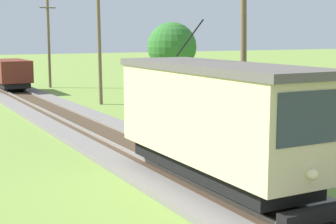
# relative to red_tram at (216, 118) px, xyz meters

# --- Properties ---
(red_tram) EXTENTS (2.60, 8.54, 4.79)m
(red_tram) POSITION_rel_red_tram_xyz_m (0.00, 0.00, 0.00)
(red_tram) COLOR beige
(red_tram) RESTS_ON rail_right
(freight_car) EXTENTS (2.40, 5.20, 2.31)m
(freight_car) POSITION_rel_red_tram_xyz_m (-0.00, 29.89, -0.64)
(freight_car) COLOR maroon
(freight_car) RESTS_ON rail_right
(utility_pole_mid) EXTENTS (1.40, 0.51, 7.15)m
(utility_pole_mid) POSITION_rel_red_tram_xyz_m (3.82, 3.89, 1.48)
(utility_pole_mid) COLOR brown
(utility_pole_mid) RESTS_ON ground
(utility_pole_far) EXTENTS (1.40, 0.48, 8.14)m
(utility_pole_far) POSITION_rel_red_tram_xyz_m (3.82, 19.88, 1.97)
(utility_pole_far) COLOR brown
(utility_pole_far) RESTS_ON ground
(utility_pole_distant) EXTENTS (1.40, 0.25, 7.87)m
(utility_pole_distant) POSITION_rel_red_tram_xyz_m (3.82, 32.32, 1.84)
(utility_pole_distant) COLOR brown
(utility_pole_distant) RESTS_ON ground
(tree_right_near) EXTENTS (3.89, 3.89, 5.61)m
(tree_right_near) POSITION_rel_red_tram_xyz_m (11.21, 23.41, 1.47)
(tree_right_near) COLOR #4C3823
(tree_right_near) RESTS_ON ground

